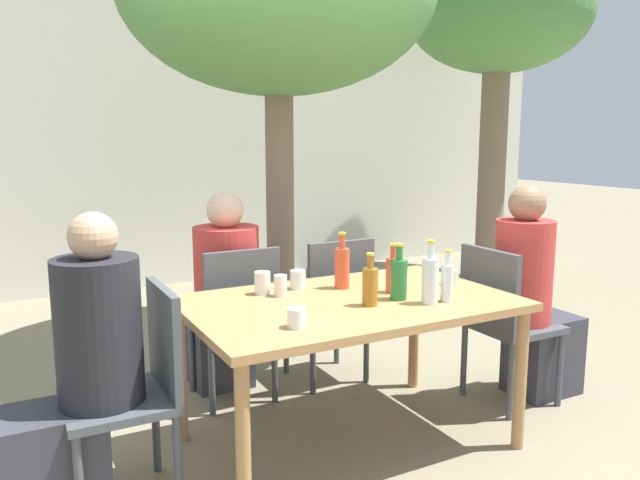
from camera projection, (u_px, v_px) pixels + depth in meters
ground_plane at (348, 443)px, 3.17m from camera, size 30.00×30.00×0.00m
cafe_building_wall at (154, 149)px, 6.31m from camera, size 10.00×0.08×2.80m
tree_far at (499, 20)px, 6.42m from camera, size 1.87×1.87×3.39m
dining_table_front at (349, 314)px, 3.06m from camera, size 1.58×0.99×0.75m
patio_chair_0 at (139, 381)px, 2.61m from camera, size 0.44×0.44×0.92m
patio_chair_1 at (502, 316)px, 3.56m from camera, size 0.44×0.44×0.92m
patio_chair_2 at (236, 315)px, 3.57m from camera, size 0.44×0.44×0.92m
patio_chair_3 at (332, 301)px, 3.86m from camera, size 0.44×0.44×0.92m
person_seated_0 at (79, 384)px, 2.50m from camera, size 0.57×0.34×1.25m
person_seated_1 at (532, 304)px, 3.66m from camera, size 0.57×0.33×1.27m
person_seated_2 at (223, 301)px, 3.77m from camera, size 0.38×0.59×1.23m
soda_bottle_0 at (342, 267)px, 3.25m from camera, size 0.08×0.08×0.30m
amber_bottle_1 at (370, 285)px, 2.92m from camera, size 0.07×0.07×0.25m
water_bottle_2 at (430, 279)px, 2.95m from camera, size 0.08×0.08×0.31m
green_bottle_3 at (399, 278)px, 3.03m from camera, size 0.08×0.08×0.28m
soda_bottle_4 at (393, 274)px, 3.16m from camera, size 0.07×0.07×0.25m
water_bottle_5 at (447, 282)px, 2.99m from camera, size 0.06×0.06×0.25m
drinking_glass_0 at (262, 283)px, 3.14m from camera, size 0.08×0.08×0.12m
drinking_glass_1 at (452, 277)px, 3.34m from camera, size 0.07×0.07×0.08m
drinking_glass_2 at (298, 280)px, 3.25m from camera, size 0.08×0.08×0.10m
drinking_glass_3 at (281, 286)px, 3.10m from camera, size 0.07×0.07×0.11m
drinking_glass_4 at (297, 318)px, 2.60m from camera, size 0.08×0.08×0.08m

